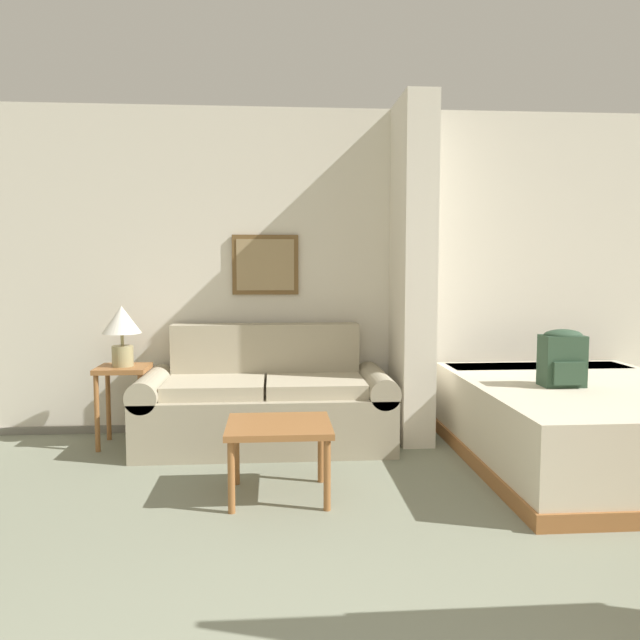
# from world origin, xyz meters

# --- Properties ---
(wall_back) EXTENTS (7.01, 0.16, 2.60)m
(wall_back) POSITION_xyz_m (-0.00, 4.22, 1.29)
(wall_back) COLOR silver
(wall_back) RESTS_ON ground_plane
(wall_partition_pillar) EXTENTS (0.24, 0.64, 2.60)m
(wall_partition_pillar) POSITION_xyz_m (0.82, 3.84, 1.30)
(wall_partition_pillar) COLOR silver
(wall_partition_pillar) RESTS_ON ground_plane
(couch) EXTENTS (1.89, 0.84, 0.89)m
(couch) POSITION_xyz_m (-0.31, 3.74, 0.32)
(couch) COLOR tan
(couch) RESTS_ON ground_plane
(coffee_table) EXTENTS (0.60, 0.54, 0.44)m
(coffee_table) POSITION_xyz_m (-0.22, 2.65, 0.38)
(coffee_table) COLOR #996033
(coffee_table) RESTS_ON ground_plane
(side_table) EXTENTS (0.37, 0.37, 0.60)m
(side_table) POSITION_xyz_m (-1.37, 3.79, 0.47)
(side_table) COLOR #996033
(side_table) RESTS_ON ground_plane
(table_lamp) EXTENTS (0.29, 0.29, 0.45)m
(table_lamp) POSITION_xyz_m (-1.37, 3.79, 0.90)
(table_lamp) COLOR tan
(table_lamp) RESTS_ON side_table
(bed) EXTENTS (1.58, 2.07, 0.55)m
(bed) POSITION_xyz_m (1.85, 3.09, 0.28)
(bed) COLOR #996033
(bed) RESTS_ON ground_plane
(backpack) EXTENTS (0.27, 0.20, 0.38)m
(backpack) POSITION_xyz_m (1.65, 3.02, 0.75)
(backpack) COLOR #2D4733
(backpack) RESTS_ON bed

